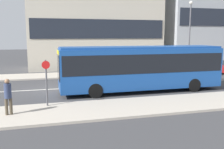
% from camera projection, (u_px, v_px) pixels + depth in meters
% --- Properties ---
extents(ground_plane, '(120.00, 120.00, 0.00)m').
position_uv_depth(ground_plane, '(50.00, 89.00, 18.81)').
color(ground_plane, '#3A3A3D').
extents(sidewalk_near, '(44.00, 3.50, 0.13)m').
position_uv_depth(sidewalk_near, '(52.00, 113.00, 12.84)').
color(sidewalk_near, '#B2A899').
rests_on(sidewalk_near, ground_plane).
extents(sidewalk_far, '(44.00, 3.50, 0.13)m').
position_uv_depth(sidewalk_far, '(49.00, 76.00, 24.77)').
color(sidewalk_far, '#B2A899').
rests_on(sidewalk_far, ground_plane).
extents(lane_centerline, '(41.80, 0.16, 0.01)m').
position_uv_depth(lane_centerline, '(50.00, 89.00, 18.81)').
color(lane_centerline, silver).
rests_on(lane_centerline, ground_plane).
extents(city_bus, '(11.71, 2.66, 3.25)m').
position_uv_depth(city_bus, '(141.00, 66.00, 17.97)').
color(city_bus, '#194793').
rests_on(city_bus, ground_plane).
extents(parked_car_0, '(4.52, 1.85, 1.38)m').
position_uv_depth(parked_car_0, '(194.00, 69.00, 25.51)').
color(parked_car_0, black).
rests_on(parked_car_0, ground_plane).
extents(pedestrian_near_stop, '(0.35, 0.34, 1.80)m').
position_uv_depth(pedestrian_near_stop, '(8.00, 94.00, 12.19)').
color(pedestrian_near_stop, '#4C4233').
rests_on(pedestrian_near_stop, sidewalk_near).
extents(bus_stop_sign, '(0.44, 0.12, 2.57)m').
position_uv_depth(bus_stop_sign, '(46.00, 79.00, 13.68)').
color(bus_stop_sign, '#4C4C51').
rests_on(bus_stop_sign, sidewalk_near).
extents(street_lamp, '(0.36, 0.36, 7.49)m').
position_uv_depth(street_lamp, '(190.00, 30.00, 26.62)').
color(street_lamp, '#4C4C51').
rests_on(street_lamp, sidewalk_far).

